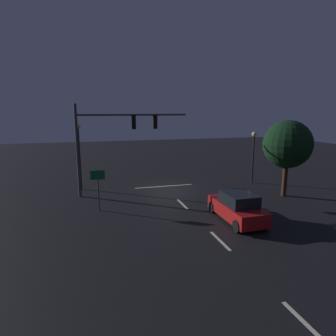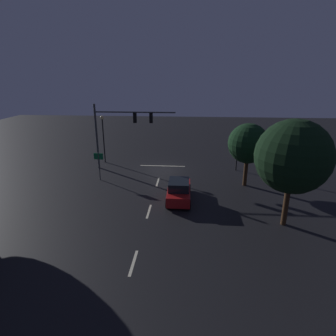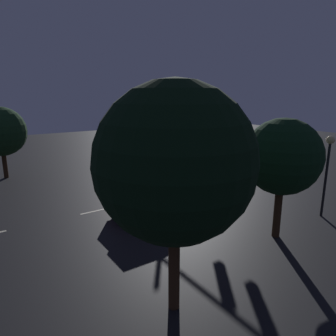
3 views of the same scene
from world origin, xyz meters
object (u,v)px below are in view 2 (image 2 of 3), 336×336
Objects in this scene: car_approaching at (179,190)px; tree_left_far at (293,157)px; traffic_signal_assembly at (121,125)px; tree_left_near at (248,144)px; street_lamp_right_kerb at (103,130)px; route_sign at (99,160)px; street_lamp_left_kerb at (238,140)px.

tree_left_far is (-7.22, 3.42, 3.97)m from car_approaching.
traffic_signal_assembly reaches higher than tree_left_near.
car_approaching is at bearing 132.82° from street_lamp_right_kerb.
car_approaching is 0.61× the size of tree_left_far.
street_lamp_right_kerb is 1.99× the size of route_sign.
traffic_signal_assembly is 17.41m from tree_left_far.
tree_left_near is (-12.21, 3.96, -0.81)m from traffic_signal_assembly.
tree_left_near is at bearing 91.72° from street_lamp_left_kerb.
tree_left_near is 0.80× the size of tree_left_far.
route_sign is 13.79m from tree_left_near.
street_lamp_left_kerb is 4.33m from tree_left_near.
traffic_signal_assembly is 3.10× the size of route_sign.
traffic_signal_assembly is at bearing -38.99° from tree_left_far.
tree_left_far is (-14.97, 7.37, 2.82)m from route_sign.
tree_left_near reaches higher than street_lamp_left_kerb.
tree_left_far reaches higher than street_lamp_right_kerb.
traffic_signal_assembly is 3.50m from street_lamp_right_kerb.
car_approaching is 8.92m from tree_left_far.
street_lamp_right_kerb is 16.02m from tree_left_near.
car_approaching is 13.46m from street_lamp_right_kerb.
tree_left_near is at bearing -148.83° from car_approaching.
street_lamp_right_kerb reaches higher than car_approaching.
street_lamp_left_kerb is at bearing -163.93° from route_sign.
tree_left_near is at bearing -79.31° from tree_left_far.
route_sign is at bearing 101.71° from street_lamp_right_kerb.
traffic_signal_assembly reaches higher than street_lamp_right_kerb.
traffic_signal_assembly is 4.74m from route_sign.
street_lamp_left_kerb is 11.47m from tree_left_far.
street_lamp_left_kerb reaches higher than car_approaching.
tree_left_far reaches higher than traffic_signal_assembly.
tree_left_far is at bearing 154.63° from car_approaching.
car_approaching is 1.61× the size of route_sign.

